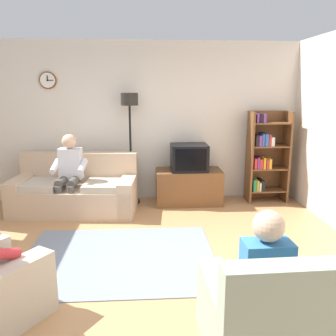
{
  "coord_description": "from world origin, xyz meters",
  "views": [
    {
      "loc": [
        0.18,
        -3.5,
        1.92
      ],
      "look_at": [
        0.48,
        1.2,
        0.86
      ],
      "focal_mm": 37.79,
      "sensor_mm": 36.0,
      "label": 1
    }
  ],
  "objects_px": {
    "tv_stand": "(189,187)",
    "tv": "(189,157)",
    "floor_lamp": "(130,118)",
    "bookshelf": "(265,156)",
    "armchair_near_bookshelf": "(262,320)",
    "person_on_couch": "(69,170)",
    "couch": "(76,192)",
    "person_in_right_armchair": "(261,274)"
  },
  "relations": [
    {
      "from": "floor_lamp",
      "to": "person_in_right_armchair",
      "type": "bearing_deg",
      "value": -73.22
    },
    {
      "from": "floor_lamp",
      "to": "person_in_right_armchair",
      "type": "height_order",
      "value": "floor_lamp"
    },
    {
      "from": "tv_stand",
      "to": "armchair_near_bookshelf",
      "type": "distance_m",
      "value": 3.56
    },
    {
      "from": "floor_lamp",
      "to": "armchair_near_bookshelf",
      "type": "bearing_deg",
      "value": -73.57
    },
    {
      "from": "tv_stand",
      "to": "person_in_right_armchair",
      "type": "distance_m",
      "value": 3.48
    },
    {
      "from": "floor_lamp",
      "to": "armchair_near_bookshelf",
      "type": "distance_m",
      "value": 3.99
    },
    {
      "from": "tv_stand",
      "to": "bookshelf",
      "type": "distance_m",
      "value": 1.41
    },
    {
      "from": "tv",
      "to": "bookshelf",
      "type": "relative_size",
      "value": 0.39
    },
    {
      "from": "tv",
      "to": "bookshelf",
      "type": "xyz_separation_m",
      "value": [
        1.31,
        0.09,
        -0.0
      ]
    },
    {
      "from": "tv",
      "to": "person_on_couch",
      "type": "xyz_separation_m",
      "value": [
        -1.9,
        -0.39,
        -0.1
      ]
    },
    {
      "from": "tv_stand",
      "to": "armchair_near_bookshelf",
      "type": "xyz_separation_m",
      "value": [
        0.11,
        -3.56,
        0.0
      ]
    },
    {
      "from": "floor_lamp",
      "to": "couch",
      "type": "bearing_deg",
      "value": -155.2
    },
    {
      "from": "tv",
      "to": "person_on_couch",
      "type": "bearing_deg",
      "value": -168.46
    },
    {
      "from": "person_on_couch",
      "to": "person_in_right_armchair",
      "type": "height_order",
      "value": "person_on_couch"
    },
    {
      "from": "couch",
      "to": "floor_lamp",
      "type": "height_order",
      "value": "floor_lamp"
    },
    {
      "from": "tv",
      "to": "armchair_near_bookshelf",
      "type": "distance_m",
      "value": 3.57
    },
    {
      "from": "tv",
      "to": "person_on_couch",
      "type": "height_order",
      "value": "person_on_couch"
    },
    {
      "from": "armchair_near_bookshelf",
      "to": "person_on_couch",
      "type": "height_order",
      "value": "person_on_couch"
    },
    {
      "from": "tv",
      "to": "bookshelf",
      "type": "distance_m",
      "value": 1.32
    },
    {
      "from": "couch",
      "to": "armchair_near_bookshelf",
      "type": "bearing_deg",
      "value": -59.13
    },
    {
      "from": "tv_stand",
      "to": "person_in_right_armchair",
      "type": "height_order",
      "value": "person_in_right_armchair"
    },
    {
      "from": "tv_stand",
      "to": "armchair_near_bookshelf",
      "type": "height_order",
      "value": "armchair_near_bookshelf"
    },
    {
      "from": "bookshelf",
      "to": "floor_lamp",
      "type": "height_order",
      "value": "floor_lamp"
    },
    {
      "from": "tv",
      "to": "floor_lamp",
      "type": "bearing_deg",
      "value": 172.76
    },
    {
      "from": "tv",
      "to": "person_on_couch",
      "type": "distance_m",
      "value": 1.94
    },
    {
      "from": "armchair_near_bookshelf",
      "to": "bookshelf",
      "type": "bearing_deg",
      "value": 71.58
    },
    {
      "from": "bookshelf",
      "to": "person_on_couch",
      "type": "distance_m",
      "value": 3.25
    },
    {
      "from": "couch",
      "to": "person_in_right_armchair",
      "type": "relative_size",
      "value": 1.76
    },
    {
      "from": "person_on_couch",
      "to": "person_in_right_armchair",
      "type": "xyz_separation_m",
      "value": [
        2.0,
        -3.06,
        -0.09
      ]
    },
    {
      "from": "bookshelf",
      "to": "armchair_near_bookshelf",
      "type": "bearing_deg",
      "value": -108.42
    },
    {
      "from": "tv_stand",
      "to": "person_in_right_armchair",
      "type": "xyz_separation_m",
      "value": [
        0.1,
        -3.47,
        0.32
      ]
    },
    {
      "from": "bookshelf",
      "to": "tv_stand",
      "type": "bearing_deg",
      "value": -176.95
    },
    {
      "from": "tv_stand",
      "to": "tv",
      "type": "bearing_deg",
      "value": -90.0
    },
    {
      "from": "bookshelf",
      "to": "person_in_right_armchair",
      "type": "distance_m",
      "value": 3.74
    },
    {
      "from": "tv",
      "to": "couch",
      "type": "bearing_deg",
      "value": -171.42
    },
    {
      "from": "armchair_near_bookshelf",
      "to": "tv_stand",
      "type": "bearing_deg",
      "value": 91.71
    },
    {
      "from": "couch",
      "to": "bookshelf",
      "type": "relative_size",
      "value": 1.27
    },
    {
      "from": "bookshelf",
      "to": "floor_lamp",
      "type": "bearing_deg",
      "value": 179.28
    },
    {
      "from": "bookshelf",
      "to": "armchair_near_bookshelf",
      "type": "height_order",
      "value": "bookshelf"
    },
    {
      "from": "floor_lamp",
      "to": "tv_stand",
      "type": "bearing_deg",
      "value": -5.82
    },
    {
      "from": "couch",
      "to": "person_in_right_armchair",
      "type": "height_order",
      "value": "person_in_right_armchair"
    },
    {
      "from": "tv_stand",
      "to": "bookshelf",
      "type": "bearing_deg",
      "value": 3.05
    }
  ]
}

